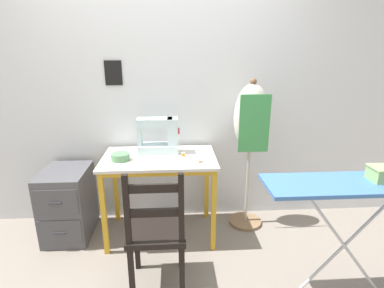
{
  "coord_description": "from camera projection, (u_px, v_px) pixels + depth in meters",
  "views": [
    {
      "loc": [
        0.13,
        -2.16,
        1.65
      ],
      "look_at": [
        0.29,
        0.27,
        0.89
      ],
      "focal_mm": 28.0,
      "sensor_mm": 36.0,
      "label": 1
    }
  ],
  "objects": [
    {
      "name": "wooden_chair",
      "position": [
        157.0,
        232.0,
        2.08
      ],
      "size": [
        0.4,
        0.38,
        0.94
      ],
      "color": "black",
      "rests_on": "ground_plane"
    },
    {
      "name": "sewing_machine",
      "position": [
        160.0,
        137.0,
        2.66
      ],
      "size": [
        0.37,
        0.18,
        0.34
      ],
      "color": "silver",
      "rests_on": "sewing_table"
    },
    {
      "name": "thread_spool_near_machine",
      "position": [
        183.0,
        155.0,
        2.6
      ],
      "size": [
        0.03,
        0.03,
        0.04
      ],
      "color": "orange",
      "rests_on": "sewing_table"
    },
    {
      "name": "sewing_table",
      "position": [
        159.0,
        168.0,
        2.62
      ],
      "size": [
        0.98,
        0.61,
        0.77
      ],
      "color": "silver",
      "rests_on": "ground_plane"
    },
    {
      "name": "ironing_board",
      "position": [
        354.0,
        190.0,
        1.84
      ],
      "size": [
        1.11,
        0.33,
        0.89
      ],
      "color": "#3D6BAD",
      "rests_on": "ground_plane"
    },
    {
      "name": "filing_cabinet",
      "position": [
        68.0,
        203.0,
        2.73
      ],
      "size": [
        0.39,
        0.53,
        0.64
      ],
      "color": "#4C4C51",
      "rests_on": "ground_plane"
    },
    {
      "name": "fabric_bowl",
      "position": [
        120.0,
        157.0,
        2.52
      ],
      "size": [
        0.16,
        0.16,
        0.06
      ],
      "color": "#56895B",
      "rests_on": "sewing_table"
    },
    {
      "name": "scissors",
      "position": [
        203.0,
        162.0,
        2.48
      ],
      "size": [
        0.12,
        0.07,
        0.01
      ],
      "color": "silver",
      "rests_on": "sewing_table"
    },
    {
      "name": "ground_plane",
      "position": [
        161.0,
        254.0,
        2.54
      ],
      "size": [
        14.0,
        14.0,
        0.0
      ],
      "primitive_type": "plane",
      "color": "gray"
    },
    {
      "name": "wall_back",
      "position": [
        159.0,
        92.0,
        2.81
      ],
      "size": [
        10.0,
        0.06,
        2.55
      ],
      "color": "silver",
      "rests_on": "ground_plane"
    },
    {
      "name": "dress_form",
      "position": [
        251.0,
        126.0,
        2.7
      ],
      "size": [
        0.32,
        0.32,
        1.42
      ],
      "color": "#846647",
      "rests_on": "ground_plane"
    }
  ]
}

